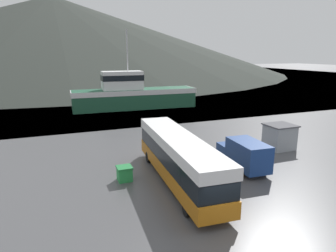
{
  "coord_description": "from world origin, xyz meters",
  "views": [
    {
      "loc": [
        -7.75,
        -12.27,
        8.93
      ],
      "look_at": [
        2.57,
        14.15,
        2.0
      ],
      "focal_mm": 32.0,
      "sensor_mm": 36.0,
      "label": 1
    }
  ],
  "objects_px": {
    "tour_bus": "(178,157)",
    "storage_bin": "(125,173)",
    "delivery_van": "(244,154)",
    "small_boat": "(141,96)",
    "dock_kiosk": "(279,137)",
    "fishing_boat": "(133,94)"
  },
  "relations": [
    {
      "from": "tour_bus",
      "to": "storage_bin",
      "type": "bearing_deg",
      "value": 159.5
    },
    {
      "from": "delivery_van",
      "to": "storage_bin",
      "type": "xyz_separation_m",
      "value": [
        -9.26,
        1.27,
        -0.73
      ]
    },
    {
      "from": "delivery_van",
      "to": "small_boat",
      "type": "distance_m",
      "value": 40.57
    },
    {
      "from": "storage_bin",
      "to": "dock_kiosk",
      "type": "xyz_separation_m",
      "value": [
        15.5,
        1.92,
        0.66
      ]
    },
    {
      "from": "delivery_van",
      "to": "storage_bin",
      "type": "height_order",
      "value": "delivery_van"
    },
    {
      "from": "tour_bus",
      "to": "delivery_van",
      "type": "relative_size",
      "value": 2.43
    },
    {
      "from": "fishing_boat",
      "to": "storage_bin",
      "type": "bearing_deg",
      "value": -13.96
    },
    {
      "from": "tour_bus",
      "to": "delivery_van",
      "type": "bearing_deg",
      "value": 6.97
    },
    {
      "from": "small_boat",
      "to": "dock_kiosk",
      "type": "bearing_deg",
      "value": 70.49
    },
    {
      "from": "fishing_boat",
      "to": "small_boat",
      "type": "relative_size",
      "value": 2.97
    },
    {
      "from": "tour_bus",
      "to": "small_boat",
      "type": "relative_size",
      "value": 1.9
    },
    {
      "from": "fishing_boat",
      "to": "dock_kiosk",
      "type": "distance_m",
      "value": 27.21
    },
    {
      "from": "tour_bus",
      "to": "dock_kiosk",
      "type": "bearing_deg",
      "value": 20.1
    },
    {
      "from": "storage_bin",
      "to": "small_boat",
      "type": "distance_m",
      "value": 41.16
    },
    {
      "from": "storage_bin",
      "to": "fishing_boat",
      "type": "bearing_deg",
      "value": 73.99
    },
    {
      "from": "delivery_van",
      "to": "dock_kiosk",
      "type": "height_order",
      "value": "delivery_van"
    },
    {
      "from": "delivery_van",
      "to": "tour_bus",
      "type": "bearing_deg",
      "value": -173.14
    },
    {
      "from": "delivery_van",
      "to": "small_boat",
      "type": "xyz_separation_m",
      "value": [
        3.5,
        40.41,
        -0.84
      ]
    },
    {
      "from": "storage_bin",
      "to": "small_boat",
      "type": "height_order",
      "value": "storage_bin"
    },
    {
      "from": "fishing_boat",
      "to": "dock_kiosk",
      "type": "bearing_deg",
      "value": 17.97
    },
    {
      "from": "fishing_boat",
      "to": "tour_bus",
      "type": "bearing_deg",
      "value": -6.69
    },
    {
      "from": "storage_bin",
      "to": "small_boat",
      "type": "bearing_deg",
      "value": 71.95
    }
  ]
}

